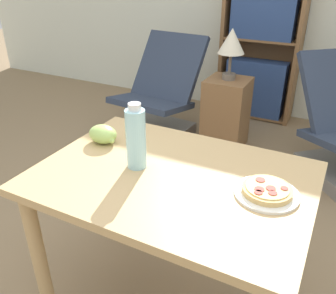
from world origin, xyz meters
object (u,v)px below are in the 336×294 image
object	(u,v)px
lounge_chair_near	(159,106)
pizza_on_plate	(267,191)
bookshelf	(261,46)
table_lamp	(232,43)
grape_bunch	(103,134)
drink_bottle	(136,138)
side_table	(226,114)

from	to	relation	value
lounge_chair_near	pizza_on_plate	bearing A→B (deg)	-45.56
pizza_on_plate	lounge_chair_near	xyz separation A→B (m)	(-1.30, 1.58, -0.46)
bookshelf	table_lamp	xyz separation A→B (m)	(-0.04, -0.81, 0.17)
grape_bunch	drink_bottle	world-z (taller)	drink_bottle
grape_bunch	lounge_chair_near	distance (m)	1.68
drink_bottle	bookshelf	xyz separation A→B (m)	(-0.14, 2.50, -0.14)
grape_bunch	side_table	xyz separation A→B (m)	(0.07, 1.58, -0.47)
grape_bunch	table_lamp	bearing A→B (deg)	87.63
grape_bunch	lounge_chair_near	world-z (taller)	lounge_chair_near
grape_bunch	drink_bottle	distance (m)	0.28
bookshelf	lounge_chair_near	bearing A→B (deg)	-126.75
pizza_on_plate	table_lamp	distance (m)	1.79
grape_bunch	side_table	size ratio (longest dim) A/B	0.22
grape_bunch	table_lamp	size ratio (longest dim) A/B	0.34
pizza_on_plate	bookshelf	bearing A→B (deg)	104.72
bookshelf	table_lamp	world-z (taller)	bookshelf
drink_bottle	bookshelf	size ratio (longest dim) A/B	0.17
pizza_on_plate	drink_bottle	xyz separation A→B (m)	(-0.51, -0.04, 0.11)
drink_bottle	lounge_chair_near	bearing A→B (deg)	116.04
pizza_on_plate	drink_bottle	world-z (taller)	drink_bottle
pizza_on_plate	lounge_chair_near	size ratio (longest dim) A/B	0.26
drink_bottle	side_table	bearing A→B (deg)	96.04
lounge_chair_near	bookshelf	distance (m)	1.17
pizza_on_plate	table_lamp	world-z (taller)	table_lamp
lounge_chair_near	table_lamp	distance (m)	0.86
grape_bunch	lounge_chair_near	bearing A→B (deg)	109.91
lounge_chair_near	table_lamp	xyz separation A→B (m)	(0.61, 0.07, 0.60)
drink_bottle	table_lamp	world-z (taller)	table_lamp
drink_bottle	bookshelf	bearing A→B (deg)	93.18
grape_bunch	side_table	world-z (taller)	grape_bunch
lounge_chair_near	bookshelf	size ratio (longest dim) A/B	0.56
drink_bottle	bookshelf	world-z (taller)	bookshelf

